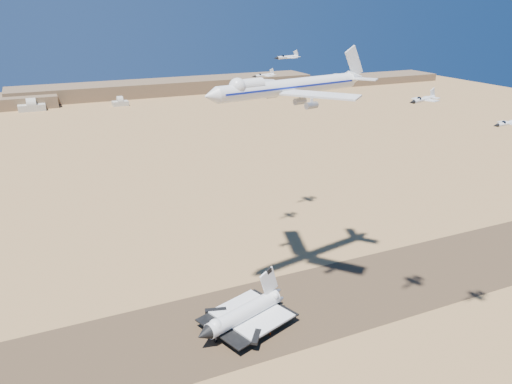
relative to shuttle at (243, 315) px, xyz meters
name	(u,v)px	position (x,y,z in m)	size (l,w,h in m)	color
ground	(237,323)	(-0.98, 3.57, -5.52)	(1200.00, 1200.00, 0.00)	#A57849
runway	(237,323)	(-0.98, 3.57, -5.49)	(600.00, 50.00, 0.06)	#503D28
ridgeline	(132,92)	(64.34, 530.87, 2.11)	(960.00, 90.00, 18.00)	brown
hangars	(28,108)	(-64.98, 482.00, -0.69)	(200.50, 29.50, 30.00)	#B4AEA0
shuttle	(243,315)	(0.00, 0.00, 0.00)	(42.22, 34.18, 20.55)	white
carrier_747	(285,87)	(25.37, 17.92, 81.97)	(76.20, 57.78, 18.92)	white
crew_a	(270,332)	(7.44, -8.51, -4.56)	(0.66, 0.43, 1.81)	#CE420C
crew_b	(270,334)	(7.11, -9.03, -4.59)	(0.85, 0.49, 1.74)	#CE420C
crew_c	(264,329)	(5.95, -5.65, -4.59)	(1.02, 0.52, 1.74)	#CE420C
chase_jet_a	(423,99)	(54.26, -23.93, 82.11)	(15.36, 9.01, 3.93)	white
chase_jet_b	(508,123)	(72.34, -42.61, 76.42)	(13.85, 7.58, 3.45)	white
chase_jet_e	(264,75)	(39.73, 66.54, 79.90)	(13.83, 8.06, 3.52)	white
chase_jet_f	(287,57)	(60.64, 83.13, 85.96)	(16.15, 9.24, 4.08)	white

